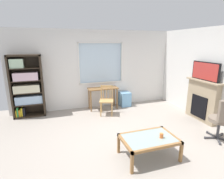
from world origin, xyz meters
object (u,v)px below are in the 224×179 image
object	(u,v)px
plastic_drawer_unit	(125,99)
sippy_cup	(161,136)
bookshelf	(26,86)
tv	(205,71)
desk_under_window	(103,92)
office_chair	(223,118)
coffee_table	(149,140)
fireplace	(202,100)
wooden_chair	(107,100)

from	to	relation	value
plastic_drawer_unit	sippy_cup	world-z (taller)	sippy_cup
bookshelf	tv	world-z (taller)	bookshelf
desk_under_window	office_chair	size ratio (longest dim) A/B	1.00
plastic_drawer_unit	tv	size ratio (longest dim) A/B	0.55
sippy_cup	desk_under_window	bearing A→B (deg)	96.19
plastic_drawer_unit	tv	xyz separation A→B (m)	(1.60, -1.84, 1.18)
desk_under_window	plastic_drawer_unit	world-z (taller)	desk_under_window
coffee_table	desk_under_window	bearing A→B (deg)	91.99
tv	bookshelf	bearing A→B (deg)	158.16
desk_under_window	tv	world-z (taller)	tv
office_chair	sippy_cup	bearing A→B (deg)	-176.64
desk_under_window	plastic_drawer_unit	xyz separation A→B (m)	(0.81, 0.05, -0.35)
plastic_drawer_unit	fireplace	distance (m)	2.47
office_chair	wooden_chair	bearing A→B (deg)	130.10
fireplace	coffee_table	world-z (taller)	fireplace
bookshelf	plastic_drawer_unit	distance (m)	3.21
desk_under_window	sippy_cup	xyz separation A→B (m)	(0.32, -2.97, -0.14)
fireplace	wooden_chair	bearing A→B (deg)	152.67
desk_under_window	fireplace	size ratio (longest dim) A/B	0.85
sippy_cup	bookshelf	bearing A→B (deg)	130.64
plastic_drawer_unit	sippy_cup	xyz separation A→B (m)	(-0.49, -3.02, 0.21)
desk_under_window	sippy_cup	bearing A→B (deg)	-83.81
office_chair	coffee_table	distance (m)	1.86
bookshelf	wooden_chair	bearing A→B (deg)	-15.26
bookshelf	wooden_chair	size ratio (longest dim) A/B	2.07
bookshelf	office_chair	world-z (taller)	bookshelf
desk_under_window	office_chair	bearing A→B (deg)	-55.79
coffee_table	sippy_cup	bearing A→B (deg)	-18.60
sippy_cup	office_chair	bearing A→B (deg)	3.36
fireplace	office_chair	world-z (taller)	fireplace
plastic_drawer_unit	fireplace	xyz separation A→B (m)	(1.62, -1.84, 0.34)
fireplace	sippy_cup	size ratio (longest dim) A/B	13.05
plastic_drawer_unit	coffee_table	xyz separation A→B (m)	(-0.71, -2.94, 0.12)
desk_under_window	fireplace	xyz separation A→B (m)	(2.43, -1.79, -0.01)
bookshelf	tv	xyz separation A→B (m)	(4.73, -1.90, 0.50)
sippy_cup	coffee_table	bearing A→B (deg)	161.40
bookshelf	plastic_drawer_unit	bearing A→B (deg)	-1.06
fireplace	office_chair	distance (m)	1.19
coffee_table	wooden_chair	bearing A→B (deg)	93.17
coffee_table	sippy_cup	size ratio (longest dim) A/B	11.66
coffee_table	office_chair	bearing A→B (deg)	0.65
fireplace	sippy_cup	distance (m)	2.42
fireplace	office_chair	xyz separation A→B (m)	(-0.48, -1.08, -0.04)
fireplace	bookshelf	bearing A→B (deg)	158.23
coffee_table	plastic_drawer_unit	bearing A→B (deg)	76.37
bookshelf	plastic_drawer_unit	size ratio (longest dim) A/B	3.77
desk_under_window	plastic_drawer_unit	distance (m)	0.89
wooden_chair	fireplace	xyz separation A→B (m)	(2.46, -1.27, 0.13)
wooden_chair	sippy_cup	size ratio (longest dim) A/B	10.00
office_chair	tv	bearing A→B (deg)	66.91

